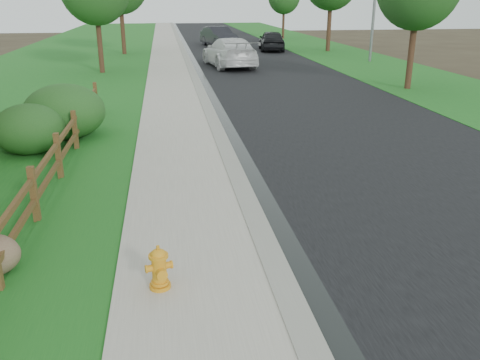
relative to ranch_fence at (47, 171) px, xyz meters
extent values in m
cube|color=black|center=(8.20, 28.60, -0.61)|extent=(8.00, 90.00, 0.02)
cube|color=gray|center=(4.00, 28.60, -0.56)|extent=(0.40, 90.00, 0.12)
cube|color=black|center=(4.35, 28.60, -0.60)|extent=(0.50, 90.00, 0.00)
cube|color=#9D9588|center=(2.70, 28.60, -0.57)|extent=(2.20, 90.00, 0.10)
cube|color=#19591C|center=(0.80, 28.60, -0.59)|extent=(1.60, 90.00, 0.06)
cube|color=#19591C|center=(-4.40, 28.60, -0.60)|extent=(9.00, 90.00, 0.04)
cube|color=#19591C|center=(15.10, 28.60, -0.60)|extent=(6.00, 90.00, 0.04)
cube|color=#4C3619|center=(0.00, -1.20, -0.07)|extent=(0.12, 0.12, 1.10)
cube|color=#4C3619|center=(0.00, 1.20, -0.07)|extent=(0.12, 0.12, 1.10)
cube|color=#4C3619|center=(0.00, 3.60, -0.07)|extent=(0.12, 0.12, 1.10)
cube|color=#4C3619|center=(0.00, 6.00, -0.07)|extent=(0.12, 0.12, 1.10)
cube|color=#4C3619|center=(0.00, 8.40, -0.07)|extent=(0.12, 0.12, 1.10)
cube|color=#4C3619|center=(0.00, -2.40, -0.17)|extent=(0.08, 2.35, 0.10)
cube|color=#4C3619|center=(0.00, -2.40, 0.23)|extent=(0.08, 2.35, 0.10)
cube|color=#4C3619|center=(0.00, 0.00, -0.17)|extent=(0.08, 2.35, 0.10)
cube|color=#4C3619|center=(0.00, 0.00, 0.23)|extent=(0.08, 2.35, 0.10)
cube|color=#4C3619|center=(0.00, 2.40, -0.17)|extent=(0.08, 2.35, 0.10)
cube|color=#4C3619|center=(0.00, 2.40, 0.23)|extent=(0.08, 2.35, 0.10)
cube|color=#4C3619|center=(0.00, 4.80, -0.17)|extent=(0.08, 2.35, 0.10)
cube|color=#4C3619|center=(0.00, 4.80, 0.23)|extent=(0.08, 2.35, 0.10)
cube|color=#4C3619|center=(0.00, 7.20, -0.17)|extent=(0.08, 2.35, 0.10)
cube|color=#4C3619|center=(0.00, 7.20, 0.23)|extent=(0.08, 2.35, 0.10)
cylinder|color=orange|center=(2.26, -3.95, -0.49)|extent=(0.30, 0.30, 0.05)
cylinder|color=orange|center=(2.26, -3.95, -0.25)|extent=(0.20, 0.20, 0.46)
cylinder|color=orange|center=(2.26, -3.95, -0.43)|extent=(0.25, 0.25, 0.04)
cylinder|color=orange|center=(2.26, -3.95, -0.02)|extent=(0.28, 0.28, 0.04)
ellipsoid|color=orange|center=(2.26, -3.95, 0.00)|extent=(0.22, 0.22, 0.17)
cylinder|color=orange|center=(2.26, -3.95, 0.11)|extent=(0.05, 0.05, 0.06)
cylinder|color=orange|center=(2.29, -4.08, -0.22)|extent=(0.15, 0.13, 0.13)
cylinder|color=orange|center=(2.11, -3.99, -0.19)|extent=(0.14, 0.13, 0.11)
cylinder|color=orange|center=(2.40, -3.92, -0.19)|extent=(0.14, 0.13, 0.11)
imported|color=silver|center=(6.36, 20.29, 0.24)|extent=(3.05, 6.04, 1.68)
imported|color=black|center=(10.80, 29.33, 0.17)|extent=(2.34, 4.67, 1.53)
imported|color=black|center=(7.15, 33.47, 0.20)|extent=(2.90, 5.12, 1.60)
ellipsoid|color=#1E4E1C|center=(-1.15, 3.47, 0.05)|extent=(2.19, 2.19, 1.33)
ellipsoid|color=#1E4E1C|center=(-0.48, 4.93, 0.18)|extent=(2.78, 2.78, 1.60)
cylinder|color=#341E15|center=(-0.88, 18.74, 1.37)|extent=(0.27, 0.27, 3.97)
cylinder|color=#341E15|center=(13.36, 11.43, 1.37)|extent=(0.27, 0.27, 3.98)
cylinder|color=#341E15|center=(-0.30, 28.29, 1.55)|extent=(0.30, 0.30, 4.33)
cylinder|color=#341E15|center=(14.95, 28.19, 1.67)|extent=(0.31, 0.31, 4.57)
cylinder|color=#341E15|center=(14.32, 40.64, 1.14)|extent=(0.24, 0.24, 3.52)
camera|label=1|loc=(2.46, -10.27, 3.35)|focal=38.00mm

